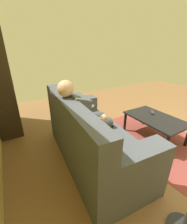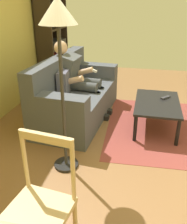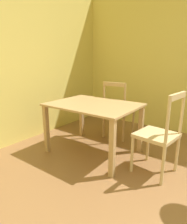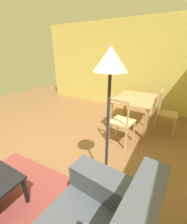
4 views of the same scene
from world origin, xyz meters
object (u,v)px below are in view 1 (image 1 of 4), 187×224
(bookshelf, at_px, (2,91))
(coffee_table, at_px, (155,120))
(person_lounging, at_px, (85,118))
(tv_remote, at_px, (152,112))
(couch, at_px, (90,138))

(bookshelf, bearing_deg, coffee_table, -127.86)
(person_lounging, relative_size, tv_remote, 6.94)
(tv_remote, height_order, bookshelf, bookshelf)
(tv_remote, bearing_deg, bookshelf, 8.35)
(coffee_table, bearing_deg, tv_remote, -34.44)
(coffee_table, bearing_deg, person_lounging, 79.40)
(couch, xyz_separation_m, bookshelf, (1.65, 0.97, 0.44))
(coffee_table, distance_m, tv_remote, 0.22)
(couch, relative_size, tv_remote, 11.46)
(coffee_table, height_order, bookshelf, bookshelf)
(couch, bearing_deg, person_lounging, -0.27)
(couch, height_order, bookshelf, bookshelf)
(coffee_table, relative_size, tv_remote, 5.87)
(person_lounging, height_order, coffee_table, person_lounging)
(person_lounging, distance_m, tv_remote, 1.41)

